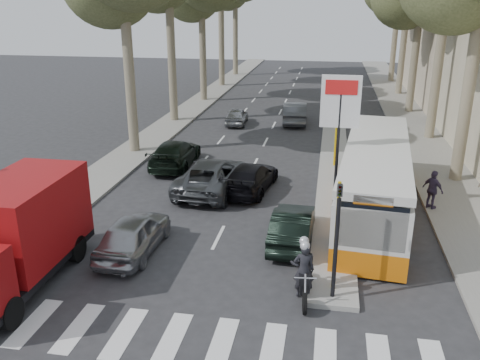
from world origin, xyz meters
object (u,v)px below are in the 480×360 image
at_px(silver_hatchback, 134,234).
at_px(dark_hatchback, 293,226).
at_px(motorcycle, 303,269).
at_px(city_bus, 375,178).
at_px(red_truck, 16,233).

xyz_separation_m(silver_hatchback, dark_hatchback, (5.30, 1.68, -0.04)).
bearing_deg(motorcycle, dark_hatchback, 93.26).
distance_m(dark_hatchback, city_bus, 4.49).
bearing_deg(city_bus, motorcycle, -104.86).
distance_m(silver_hatchback, red_truck, 3.77).
bearing_deg(silver_hatchback, motorcycle, 165.05).
distance_m(red_truck, city_bus, 13.21).
xyz_separation_m(red_truck, motorcycle, (8.52, 0.86, -0.84)).
relative_size(silver_hatchback, red_truck, 0.67).
bearing_deg(red_truck, motorcycle, 5.25).
distance_m(silver_hatchback, city_bus, 9.67).
xyz_separation_m(silver_hatchback, city_bus, (8.30, 4.90, 0.85)).
distance_m(silver_hatchback, dark_hatchback, 5.56).
distance_m(dark_hatchback, red_truck, 9.04).
bearing_deg(silver_hatchback, city_bus, -148.78).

